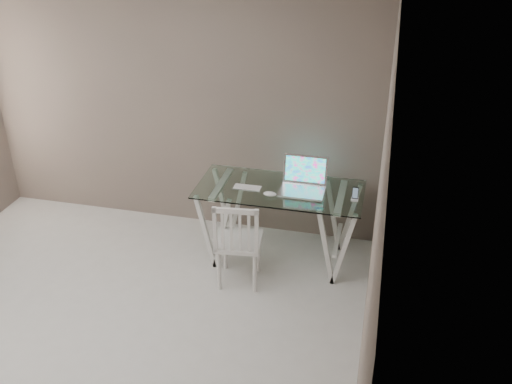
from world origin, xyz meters
TOP-DOWN VIEW (x-y plane):
  - room at (-0.06, 0.02)m, footprint 4.50×4.52m
  - desk at (1.14, 1.75)m, footprint 1.50×0.70m
  - chair at (0.87, 1.25)m, footprint 0.43×0.43m
  - laptop at (1.34, 1.80)m, footprint 0.40×0.34m
  - keyboard at (0.85, 1.70)m, footprint 0.26×0.11m
  - mouse at (1.08, 1.60)m, footprint 0.12×0.07m
  - phone_dock at (1.81, 1.70)m, footprint 0.06×0.06m

SIDE VIEW (x-z plane):
  - desk at x=1.14m, z-range 0.01..0.76m
  - chair at x=0.87m, z-range 0.04..0.89m
  - keyboard at x=0.85m, z-range 0.75..0.75m
  - mouse at x=1.08m, z-range 0.75..0.78m
  - phone_dock at x=1.81m, z-range 0.72..0.84m
  - laptop at x=1.34m, z-range 0.67..0.95m
  - room at x=-0.06m, z-range 0.36..3.07m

